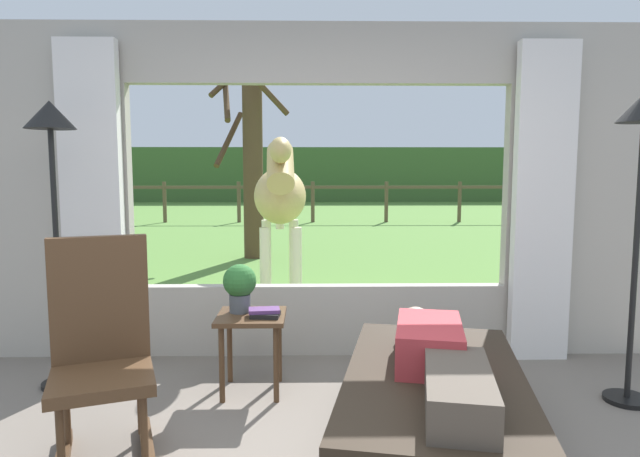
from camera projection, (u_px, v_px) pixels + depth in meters
name	position (u px, v px, depth m)	size (l,w,h in m)	color
back_wall_with_window	(319.00, 197.00, 4.25)	(5.20, 0.12, 2.55)	#ADA599
curtain_panel_left	(93.00, 204.00, 4.08)	(0.44, 0.10, 2.40)	silver
curtain_panel_right	(543.00, 204.00, 4.14)	(0.44, 0.10, 2.40)	silver
outdoor_pasture_lawn	(313.00, 221.00, 15.22)	(36.00, 21.68, 0.02)	#568438
distant_hill_ridge	(312.00, 175.00, 24.87)	(36.00, 2.00, 2.40)	#3E5F2E
recliner_sofa	(434.00, 411.00, 2.84)	(1.21, 1.84, 0.42)	black
reclining_person	(438.00, 357.00, 2.75)	(0.45, 1.43, 0.22)	#B23338
rocking_chair	(101.00, 352.00, 2.76)	(0.66, 0.80, 1.12)	#4C331E
side_table	(251.00, 328.00, 3.58)	(0.44, 0.44, 0.52)	#4C331E
potted_plant	(240.00, 285.00, 3.61)	(0.22, 0.22, 0.32)	#4C5156
book_stack	(265.00, 313.00, 3.51)	(0.21, 0.16, 0.05)	black
floor_lamp_left	(52.00, 158.00, 3.56)	(0.32, 0.32, 1.90)	black
horse	(280.00, 198.00, 5.87)	(0.64, 1.82, 1.73)	tan
pasture_tree	(251.00, 161.00, 8.81)	(1.32, 1.31, 3.43)	#4C3823
pasture_fence_line	(313.00, 196.00, 14.85)	(16.10, 0.10, 1.10)	brown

